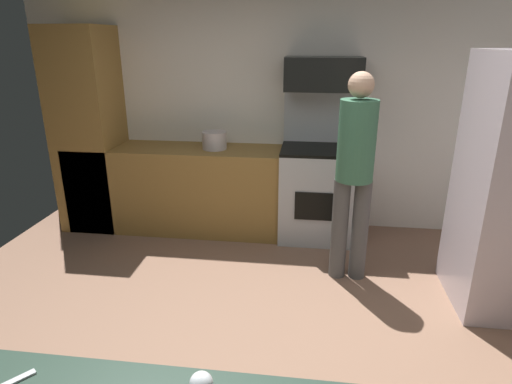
{
  "coord_description": "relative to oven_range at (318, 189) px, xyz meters",
  "views": [
    {
      "loc": [
        0.44,
        -2.25,
        1.96
      ],
      "look_at": [
        0.1,
        0.3,
        1.05
      ],
      "focal_mm": 30.19,
      "sensor_mm": 36.0,
      "label": 1
    }
  ],
  "objects": [
    {
      "name": "person_cook",
      "position": [
        0.27,
        -0.82,
        0.47
      ],
      "size": [
        0.31,
        0.3,
        1.74
      ],
      "color": "#4C4C4C",
      "rests_on": "ground"
    },
    {
      "name": "microwave",
      "position": [
        0.0,
        0.09,
        1.14
      ],
      "size": [
        0.74,
        0.38,
        0.32
      ],
      "primitive_type": "cube",
      "color": "black",
      "rests_on": "oven_range"
    },
    {
      "name": "cabinet_column",
      "position": [
        -2.43,
        0.01,
        0.54
      ],
      "size": [
        0.6,
        0.6,
        2.1
      ],
      "primitive_type": "cube",
      "color": "olive",
      "rests_on": "ground"
    },
    {
      "name": "lower_cabinet_run",
      "position": [
        -1.43,
        0.01,
        -0.06
      ],
      "size": [
        2.4,
        0.6,
        0.9
      ],
      "primitive_type": "cube",
      "color": "olive",
      "rests_on": "ground"
    },
    {
      "name": "wall_back",
      "position": [
        -0.53,
        0.37,
        0.79
      ],
      "size": [
        5.2,
        0.12,
        2.6
      ],
      "primitive_type": "cube",
      "color": "silver",
      "rests_on": "ground"
    },
    {
      "name": "stock_pot",
      "position": [
        -1.07,
        0.01,
        0.48
      ],
      "size": [
        0.25,
        0.25,
        0.18
      ],
      "primitive_type": "cylinder",
      "color": "#C0B4B6",
      "rests_on": "lower_cabinet_run"
    },
    {
      "name": "ground_plane",
      "position": [
        -0.53,
        -1.97,
        -0.52
      ],
      "size": [
        5.2,
        4.8,
        0.02
      ],
      "primitive_type": "cube",
      "color": "#815E4A"
    },
    {
      "name": "oven_range",
      "position": [
        0.0,
        0.0,
        0.0
      ],
      "size": [
        0.76,
        0.65,
        1.49
      ],
      "color": "#B2B4B6",
      "rests_on": "ground"
    }
  ]
}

